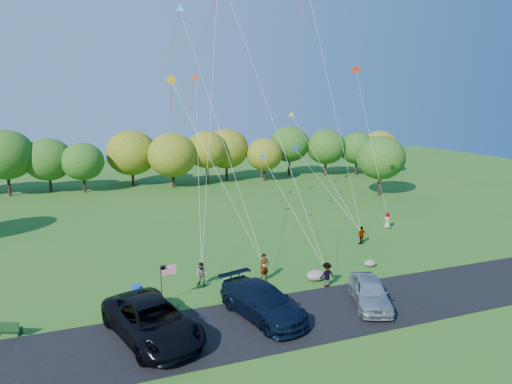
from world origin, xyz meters
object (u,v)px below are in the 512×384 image
at_px(park_bench, 4,329).
at_px(minivan_silver, 370,292).
at_px(minivan_dark, 152,320).
at_px(minivan_navy, 263,302).
at_px(flyer_a, 264,267).
at_px(flyer_b, 202,274).
at_px(flyer_d, 361,235).
at_px(trash_barrel, 137,293).
at_px(flyer_c, 327,275).
at_px(flyer_e, 387,220).

bearing_deg(park_bench, minivan_silver, 15.04).
height_order(minivan_dark, minivan_navy, minivan_dark).
distance_m(flyer_a, flyer_b, 4.14).
bearing_deg(minivan_navy, park_bench, 154.14).
xyz_separation_m(flyer_d, trash_barrel, (-18.71, -4.66, -0.27)).
height_order(flyer_a, flyer_b, flyer_a).
height_order(minivan_navy, flyer_d, minivan_navy).
distance_m(flyer_a, park_bench, 15.24).
bearing_deg(flyer_a, park_bench, 176.10).
distance_m(flyer_b, flyer_d, 15.03).
distance_m(minivan_dark, park_bench, 7.55).
distance_m(minivan_dark, flyer_d, 20.77).
xyz_separation_m(flyer_a, flyer_b, (-4.08, 0.68, -0.17)).
bearing_deg(trash_barrel, flyer_b, 11.99).
distance_m(minivan_navy, flyer_c, 5.98).
height_order(minivan_silver, park_bench, minivan_silver).
relative_size(minivan_navy, flyer_b, 3.93).
relative_size(minivan_silver, trash_barrel, 4.87).
height_order(minivan_dark, park_bench, minivan_dark).
distance_m(minivan_navy, flyer_d, 15.56).
relative_size(flyer_c, flyer_e, 1.04).
bearing_deg(minivan_navy, flyer_e, 20.65).
height_order(minivan_silver, flyer_b, minivan_silver).
bearing_deg(flyer_e, flyer_d, 62.64).
height_order(flyer_a, park_bench, flyer_a).
xyz_separation_m(flyer_a, flyer_e, (15.32, 7.54, -0.17)).
bearing_deg(minivan_navy, flyer_c, 10.14).
distance_m(minivan_silver, flyer_d, 11.84).
bearing_deg(flyer_c, minivan_navy, 20.92).
bearing_deg(park_bench, flyer_a, 33.63).
bearing_deg(flyer_e, park_bench, 48.19).
bearing_deg(park_bench, minivan_dark, 3.90).
relative_size(flyer_d, park_bench, 0.93).
bearing_deg(minivan_navy, flyer_b, 95.68).
relative_size(minivan_navy, flyer_a, 3.24).
xyz_separation_m(minivan_dark, flyer_e, (23.34, 12.55, -0.24)).
distance_m(flyer_e, trash_barrel, 24.81).
bearing_deg(minivan_navy, flyer_a, 52.54).
bearing_deg(flyer_a, flyer_c, -46.86).
relative_size(minivan_dark, flyer_b, 4.42).
height_order(flyer_c, trash_barrel, flyer_c).
bearing_deg(flyer_d, flyer_b, 5.55).
xyz_separation_m(minivan_dark, minivan_silver, (12.37, -0.67, -0.14)).
relative_size(flyer_b, flyer_c, 0.96).
height_order(minivan_navy, flyer_e, minivan_navy).
relative_size(minivan_silver, flyer_a, 2.53).
relative_size(flyer_c, trash_barrel, 1.65).
relative_size(minivan_dark, flyer_c, 4.23).
xyz_separation_m(minivan_silver, flyer_b, (-8.43, 6.36, -0.10)).
relative_size(minivan_navy, flyer_d, 4.01).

